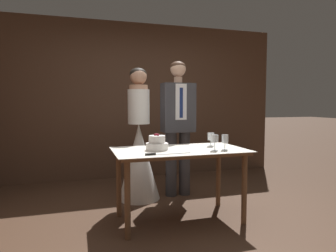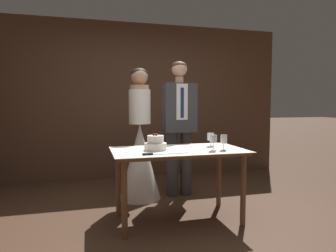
{
  "view_description": "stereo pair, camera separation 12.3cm",
  "coord_description": "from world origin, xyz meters",
  "px_view_note": "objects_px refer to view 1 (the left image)",
  "views": [
    {
      "loc": [
        -0.94,
        -2.84,
        1.25
      ],
      "look_at": [
        0.09,
        0.55,
        0.98
      ],
      "focal_mm": 32.0,
      "sensor_mm": 36.0,
      "label": 1
    },
    {
      "loc": [
        -0.82,
        -2.87,
        1.25
      ],
      "look_at": [
        0.09,
        0.55,
        0.98
      ],
      "focal_mm": 32.0,
      "sensor_mm": 36.0,
      "label": 2
    }
  ],
  "objects_px": {
    "bride": "(139,151)",
    "wine_glass_far": "(211,137)",
    "groom": "(178,121)",
    "wine_glass_near": "(225,140)",
    "cake_table": "(180,158)",
    "tiered_cake": "(157,144)",
    "cake_knife": "(160,154)",
    "wine_glass_middle": "(215,139)"
  },
  "relations": [
    {
      "from": "bride",
      "to": "wine_glass_far",
      "type": "bearing_deg",
      "value": -46.79
    },
    {
      "from": "groom",
      "to": "wine_glass_near",
      "type": "bearing_deg",
      "value": -80.53
    },
    {
      "from": "cake_table",
      "to": "bride",
      "type": "bearing_deg",
      "value": 107.71
    },
    {
      "from": "tiered_cake",
      "to": "cake_knife",
      "type": "distance_m",
      "value": 0.29
    },
    {
      "from": "bride",
      "to": "groom",
      "type": "height_order",
      "value": "groom"
    },
    {
      "from": "cake_knife",
      "to": "wine_glass_middle",
      "type": "bearing_deg",
      "value": 4.39
    },
    {
      "from": "cake_table",
      "to": "wine_glass_near",
      "type": "xyz_separation_m",
      "value": [
        0.44,
        -0.18,
        0.2
      ]
    },
    {
      "from": "wine_glass_far",
      "to": "groom",
      "type": "distance_m",
      "value": 0.76
    },
    {
      "from": "cake_knife",
      "to": "cake_table",
      "type": "bearing_deg",
      "value": 39.2
    },
    {
      "from": "cake_table",
      "to": "cake_knife",
      "type": "xyz_separation_m",
      "value": [
        -0.29,
        -0.26,
        0.1
      ]
    },
    {
      "from": "wine_glass_near",
      "to": "wine_glass_middle",
      "type": "bearing_deg",
      "value": -177.43
    },
    {
      "from": "tiered_cake",
      "to": "groom",
      "type": "bearing_deg",
      "value": 58.15
    },
    {
      "from": "wine_glass_middle",
      "to": "bride",
      "type": "distance_m",
      "value": 1.21
    },
    {
      "from": "cake_table",
      "to": "cake_knife",
      "type": "distance_m",
      "value": 0.41
    },
    {
      "from": "cake_table",
      "to": "wine_glass_near",
      "type": "distance_m",
      "value": 0.51
    },
    {
      "from": "tiered_cake",
      "to": "groom",
      "type": "distance_m",
      "value": 0.99
    },
    {
      "from": "wine_glass_near",
      "to": "tiered_cake",
      "type": "bearing_deg",
      "value": 163.87
    },
    {
      "from": "cake_knife",
      "to": "groom",
      "type": "bearing_deg",
      "value": 60.16
    },
    {
      "from": "tiered_cake",
      "to": "wine_glass_near",
      "type": "relative_size",
      "value": 1.44
    },
    {
      "from": "tiered_cake",
      "to": "groom",
      "type": "relative_size",
      "value": 0.13
    },
    {
      "from": "tiered_cake",
      "to": "wine_glass_near",
      "type": "distance_m",
      "value": 0.71
    },
    {
      "from": "wine_glass_middle",
      "to": "cake_table",
      "type": "bearing_deg",
      "value": 149.89
    },
    {
      "from": "bride",
      "to": "groom",
      "type": "relative_size",
      "value": 0.94
    },
    {
      "from": "cake_knife",
      "to": "groom",
      "type": "height_order",
      "value": "groom"
    },
    {
      "from": "tiered_cake",
      "to": "wine_glass_far",
      "type": "height_order",
      "value": "tiered_cake"
    },
    {
      "from": "bride",
      "to": "groom",
      "type": "bearing_deg",
      "value": -0.06
    },
    {
      "from": "tiered_cake",
      "to": "wine_glass_far",
      "type": "distance_m",
      "value": 0.67
    },
    {
      "from": "wine_glass_middle",
      "to": "bride",
      "type": "xyz_separation_m",
      "value": [
        -0.59,
        1.02,
        -0.25
      ]
    },
    {
      "from": "tiered_cake",
      "to": "bride",
      "type": "xyz_separation_m",
      "value": [
        -0.03,
        0.82,
        -0.2
      ]
    },
    {
      "from": "wine_glass_near",
      "to": "bride",
      "type": "distance_m",
      "value": 1.26
    },
    {
      "from": "tiered_cake",
      "to": "bride",
      "type": "height_order",
      "value": "bride"
    },
    {
      "from": "cake_table",
      "to": "groom",
      "type": "height_order",
      "value": "groom"
    },
    {
      "from": "tiered_cake",
      "to": "wine_glass_middle",
      "type": "distance_m",
      "value": 0.6
    },
    {
      "from": "wine_glass_near",
      "to": "groom",
      "type": "relative_size",
      "value": 0.09
    },
    {
      "from": "bride",
      "to": "tiered_cake",
      "type": "bearing_deg",
      "value": -88.21
    },
    {
      "from": "cake_knife",
      "to": "wine_glass_near",
      "type": "bearing_deg",
      "value": 3.62
    },
    {
      "from": "cake_table",
      "to": "bride",
      "type": "distance_m",
      "value": 0.88
    },
    {
      "from": "wine_glass_far",
      "to": "groom",
      "type": "height_order",
      "value": "groom"
    },
    {
      "from": "tiered_cake",
      "to": "bride",
      "type": "distance_m",
      "value": 0.85
    },
    {
      "from": "cake_table",
      "to": "tiered_cake",
      "type": "xyz_separation_m",
      "value": [
        -0.24,
        0.02,
        0.16
      ]
    },
    {
      "from": "tiered_cake",
      "to": "cake_knife",
      "type": "height_order",
      "value": "tiered_cake"
    },
    {
      "from": "cake_knife",
      "to": "groom",
      "type": "relative_size",
      "value": 0.25
    }
  ]
}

